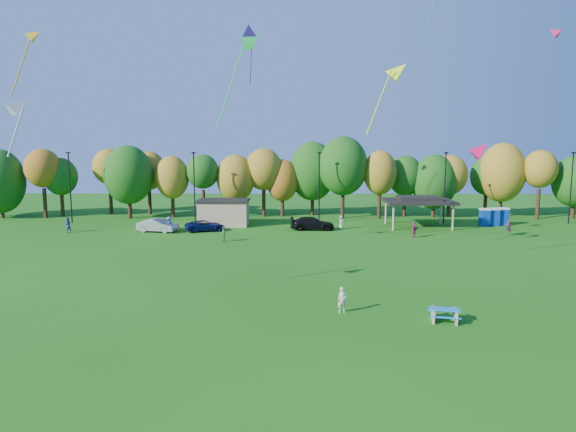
{
  "coord_description": "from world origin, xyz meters",
  "views": [
    {
      "loc": [
        -1.25,
        -25.38,
        10.05
      ],
      "look_at": [
        -1.61,
        6.0,
        5.66
      ],
      "focal_mm": 32.0,
      "sensor_mm": 36.0,
      "label": 1
    }
  ],
  "objects_px": {
    "car_b": "(157,226)",
    "car_d": "(312,223)",
    "kite_flyer": "(342,300)",
    "car_a": "(160,224)",
    "porta_potties": "(494,217)",
    "picnic_table": "(444,314)",
    "car_c": "(205,226)"
  },
  "relations": [
    {
      "from": "porta_potties",
      "to": "car_d",
      "type": "distance_m",
      "value": 23.08
    },
    {
      "from": "car_b",
      "to": "car_d",
      "type": "xyz_separation_m",
      "value": [
        18.01,
        1.72,
        0.01
      ]
    },
    {
      "from": "porta_potties",
      "to": "car_c",
      "type": "relative_size",
      "value": 0.82
    },
    {
      "from": "picnic_table",
      "to": "car_c",
      "type": "height_order",
      "value": "car_c"
    },
    {
      "from": "kite_flyer",
      "to": "car_b",
      "type": "relative_size",
      "value": 0.34
    },
    {
      "from": "kite_flyer",
      "to": "car_a",
      "type": "distance_m",
      "value": 35.08
    },
    {
      "from": "car_c",
      "to": "car_d",
      "type": "xyz_separation_m",
      "value": [
        12.6,
        1.08,
        0.12
      ]
    },
    {
      "from": "kite_flyer",
      "to": "car_a",
      "type": "bearing_deg",
      "value": 112.05
    },
    {
      "from": "car_a",
      "to": "car_b",
      "type": "relative_size",
      "value": 0.98
    },
    {
      "from": "car_a",
      "to": "car_c",
      "type": "bearing_deg",
      "value": -87.4
    },
    {
      "from": "car_d",
      "to": "porta_potties",
      "type": "bearing_deg",
      "value": -80.58
    },
    {
      "from": "picnic_table",
      "to": "car_d",
      "type": "bearing_deg",
      "value": 112.53
    },
    {
      "from": "car_d",
      "to": "picnic_table",
      "type": "bearing_deg",
      "value": -167.95
    },
    {
      "from": "car_c",
      "to": "car_d",
      "type": "bearing_deg",
      "value": -103.42
    },
    {
      "from": "porta_potties",
      "to": "car_b",
      "type": "bearing_deg",
      "value": -172.65
    },
    {
      "from": "car_c",
      "to": "picnic_table",
      "type": "bearing_deg",
      "value": -166.46
    },
    {
      "from": "car_b",
      "to": "car_d",
      "type": "relative_size",
      "value": 0.87
    },
    {
      "from": "car_a",
      "to": "car_d",
      "type": "distance_m",
      "value": 17.98
    },
    {
      "from": "kite_flyer",
      "to": "car_d",
      "type": "height_order",
      "value": "kite_flyer"
    },
    {
      "from": "kite_flyer",
      "to": "car_a",
      "type": "height_order",
      "value": "kite_flyer"
    },
    {
      "from": "picnic_table",
      "to": "car_b",
      "type": "bearing_deg",
      "value": 140.26
    },
    {
      "from": "porta_potties",
      "to": "picnic_table",
      "type": "bearing_deg",
      "value": -114.93
    },
    {
      "from": "car_d",
      "to": "car_c",
      "type": "bearing_deg",
      "value": 95.49
    },
    {
      "from": "kite_flyer",
      "to": "picnic_table",
      "type": "bearing_deg",
      "value": -24.96
    },
    {
      "from": "picnic_table",
      "to": "car_d",
      "type": "height_order",
      "value": "car_d"
    },
    {
      "from": "picnic_table",
      "to": "car_b",
      "type": "distance_m",
      "value": 38.67
    },
    {
      "from": "porta_potties",
      "to": "car_d",
      "type": "height_order",
      "value": "porta_potties"
    },
    {
      "from": "porta_potties",
      "to": "kite_flyer",
      "type": "relative_size",
      "value": 2.41
    },
    {
      "from": "car_a",
      "to": "car_d",
      "type": "xyz_separation_m",
      "value": [
        17.98,
        0.51,
        0.0
      ]
    },
    {
      "from": "car_a",
      "to": "car_b",
      "type": "bearing_deg",
      "value": -172.93
    },
    {
      "from": "car_c",
      "to": "car_d",
      "type": "relative_size",
      "value": 0.88
    },
    {
      "from": "kite_flyer",
      "to": "car_b",
      "type": "xyz_separation_m",
      "value": [
        -18.73,
        28.47,
        -0.03
      ]
    }
  ]
}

